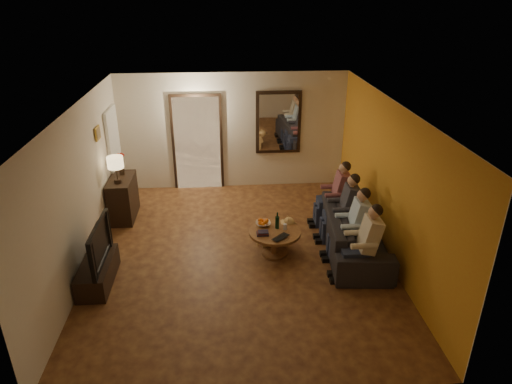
{
  "coord_description": "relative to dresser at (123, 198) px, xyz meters",
  "views": [
    {
      "loc": [
        -0.24,
        -6.75,
        4.28
      ],
      "look_at": [
        0.3,
        0.3,
        1.05
      ],
      "focal_mm": 32.0,
      "sensor_mm": 36.0,
      "label": 1
    }
  ],
  "objects": [
    {
      "name": "white_door",
      "position": [
        -0.21,
        0.71,
        0.6
      ],
      "size": [
        0.06,
        0.85,
        2.04
      ],
      "primitive_type": "cube",
      "color": "white",
      "rests_on": "floor"
    },
    {
      "name": "person_b",
      "position": [
        4.15,
        -1.83,
        0.18
      ],
      "size": [
        0.6,
        0.4,
        1.2
      ],
      "primitive_type": null,
      "color": "tan",
      "rests_on": "sofa"
    },
    {
      "name": "person_d",
      "position": [
        4.15,
        -0.63,
        0.18
      ],
      "size": [
        0.6,
        0.4,
        1.2
      ],
      "primitive_type": null,
      "color": "tan",
      "rests_on": "sofa"
    },
    {
      "name": "kitchen_doorway",
      "position": [
        1.45,
        1.39,
        0.63
      ],
      "size": [
        1.0,
        0.06,
        2.1
      ],
      "primitive_type": "cube",
      "color": "#FFE0A5",
      "rests_on": "floor"
    },
    {
      "name": "person_a",
      "position": [
        4.15,
        -2.43,
        0.18
      ],
      "size": [
        0.6,
        0.4,
        1.2
      ],
      "primitive_type": null,
      "color": "tan",
      "rests_on": "sofa"
    },
    {
      "name": "bowl",
      "position": [
        2.67,
        -1.38,
        0.06
      ],
      "size": [
        0.26,
        0.26,
        0.06
      ],
      "primitive_type": "imported",
      "color": "white",
      "rests_on": "coffee_table"
    },
    {
      "name": "table_lamp",
      "position": [
        0.0,
        -0.22,
        0.69
      ],
      "size": [
        0.3,
        0.3,
        0.54
      ],
      "primitive_type": null,
      "color": "beige",
      "rests_on": "dresser"
    },
    {
      "name": "mirror_frame",
      "position": [
        3.25,
        1.37,
        1.08
      ],
      "size": [
        1.0,
        0.05,
        1.4
      ],
      "primitive_type": "cube",
      "color": "black",
      "rests_on": "back_wall"
    },
    {
      "name": "ceiling",
      "position": [
        2.25,
        -1.59,
        2.18
      ],
      "size": [
        5.0,
        6.0,
        0.01
      ],
      "primitive_type": "cube",
      "color": "white",
      "rests_on": "back_wall"
    },
    {
      "name": "tv",
      "position": [
        0.0,
        -2.23,
        0.28
      ],
      "size": [
        1.13,
        0.15,
        0.65
      ],
      "primitive_type": "imported",
      "rotation": [
        0.0,
        0.0,
        1.57
      ],
      "color": "black",
      "rests_on": "tv_stand"
    },
    {
      "name": "oranges",
      "position": [
        2.67,
        -1.38,
        0.13
      ],
      "size": [
        0.2,
        0.2,
        0.08
      ],
      "primitive_type": null,
      "color": "orange",
      "rests_on": "bowl"
    },
    {
      "name": "wine_glass",
      "position": [
        3.03,
        -1.55,
        0.08
      ],
      "size": [
        0.06,
        0.06,
        0.1
      ],
      "primitive_type": "cylinder",
      "color": "silver",
      "rests_on": "coffee_table"
    },
    {
      "name": "left_wall",
      "position": [
        -0.25,
        -1.59,
        0.88
      ],
      "size": [
        0.02,
        6.0,
        2.6
      ],
      "primitive_type": "cube",
      "color": "beige",
      "rests_on": "floor"
    },
    {
      "name": "floor",
      "position": [
        2.25,
        -1.59,
        -0.42
      ],
      "size": [
        5.0,
        6.0,
        0.01
      ],
      "primitive_type": "cube",
      "color": "#421D11",
      "rests_on": "ground"
    },
    {
      "name": "wine_bottle",
      "position": [
        2.9,
        -1.5,
        0.19
      ],
      "size": [
        0.07,
        0.07,
        0.31
      ],
      "primitive_type": null,
      "color": "black",
      "rests_on": "coffee_table"
    },
    {
      "name": "art_canvas",
      "position": [
        -0.21,
        -0.29,
        1.43
      ],
      "size": [
        0.01,
        0.22,
        0.18
      ],
      "primitive_type": "cube",
      "color": "brown",
      "rests_on": "left_wall"
    },
    {
      "name": "coffee_table",
      "position": [
        2.85,
        -1.6,
        -0.19
      ],
      "size": [
        0.96,
        0.96,
        0.45
      ],
      "primitive_type": "cylinder",
      "rotation": [
        0.0,
        0.0,
        -0.09
      ],
      "color": "brown",
      "rests_on": "floor"
    },
    {
      "name": "dresser",
      "position": [
        0.0,
        0.0,
        0.0
      ],
      "size": [
        0.45,
        0.94,
        0.84
      ],
      "primitive_type": "cube",
      "color": "black",
      "rests_on": "floor"
    },
    {
      "name": "tv_stand",
      "position": [
        0.0,
        -2.23,
        -0.23
      ],
      "size": [
        0.45,
        1.12,
        0.37
      ],
      "primitive_type": "cube",
      "color": "black",
      "rests_on": "floor"
    },
    {
      "name": "person_c",
      "position": [
        4.15,
        -1.23,
        0.18
      ],
      "size": [
        0.6,
        0.4,
        1.2
      ],
      "primitive_type": null,
      "color": "tan",
      "rests_on": "sofa"
    },
    {
      "name": "back_wall",
      "position": [
        2.25,
        1.41,
        0.88
      ],
      "size": [
        5.0,
        0.02,
        2.6
      ],
      "primitive_type": "cube",
      "color": "beige",
      "rests_on": "floor"
    },
    {
      "name": "orange_accent",
      "position": [
        4.74,
        -1.59,
        0.88
      ],
      "size": [
        0.01,
        6.0,
        2.6
      ],
      "primitive_type": "cube",
      "color": "orange",
      "rests_on": "right_wall"
    },
    {
      "name": "door_trim",
      "position": [
        1.45,
        1.38,
        0.63
      ],
      "size": [
        1.12,
        0.04,
        2.22
      ],
      "primitive_type": "cube",
      "color": "black",
      "rests_on": "floor"
    },
    {
      "name": "front_wall",
      "position": [
        2.25,
        -4.59,
        0.88
      ],
      "size": [
        5.0,
        0.02,
        2.6
      ],
      "primitive_type": "cube",
      "color": "beige",
      "rests_on": "floor"
    },
    {
      "name": "right_wall",
      "position": [
        4.75,
        -1.59,
        0.88
      ],
      "size": [
        0.02,
        6.0,
        2.6
      ],
      "primitive_type": "cube",
      "color": "beige",
      "rests_on": "floor"
    },
    {
      "name": "sofa",
      "position": [
        4.25,
        -1.53,
        -0.07
      ],
      "size": [
        2.5,
        1.17,
        0.71
      ],
      "primitive_type": "imported",
      "rotation": [
        0.0,
        0.0,
        1.47
      ],
      "color": "black",
      "rests_on": "floor"
    },
    {
      "name": "framed_art",
      "position": [
        -0.22,
        -0.29,
        1.43
      ],
      "size": [
        0.03,
        0.28,
        0.24
      ],
      "primitive_type": "cube",
      "color": "#B28C33",
      "rests_on": "left_wall"
    },
    {
      "name": "book_stack",
      "position": [
        2.63,
        -1.7,
        0.07
      ],
      "size": [
        0.2,
        0.15,
        0.07
      ],
      "primitive_type": null,
      "color": "black",
      "rests_on": "coffee_table"
    },
    {
      "name": "fridge_glimpse",
      "position": [
        1.7,
        1.39,
        0.48
      ],
      "size": [
        0.45,
        0.03,
        1.7
      ],
      "primitive_type": "cube",
      "color": "silver",
      "rests_on": "floor"
    },
    {
      "name": "dog",
      "position": [
        2.91,
        -1.31,
        -0.14
      ],
      "size": [
        0.57,
        0.25,
        0.56
      ],
      "primitive_type": null,
      "rotation": [
        0.0,
        0.0,
        0.02
      ],
      "color": "tan",
      "rests_on": "floor"
    },
    {
      "name": "laptop",
      "position": [
        2.95,
        -1.88,
        0.04
      ],
      "size": [
        0.38,
        0.38,
        0.03
      ],
      "primitive_type": "imported",
      "rotation": [
        0.0,
        0.0,
        0.76
      ],
      "color": "black",
      "rests_on": "coffee_table"
    },
    {
      "name": "flower_vase",
      "position": [
        0.0,
        0.22,
        0.64
      ],
      "size": [
        0.14,
        0.14,
        0.44
      ],
      "primitive_type": null,
      "color": "#B21E13",
      "rests_on": "dresser"
    },
    {
      "name": "mirror_glass",
      "position": [
        3.25,
        1.34,
        1.08
      ],
      "size": [
        0.86,
        0.02,
        1.26
      ],
      "primitive_type": "cube",
      "color": "white",
      "rests_on": "back_wall"
    }
  ]
}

